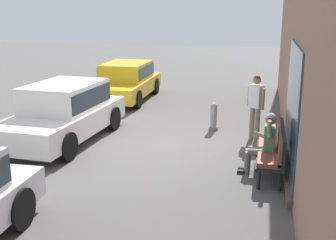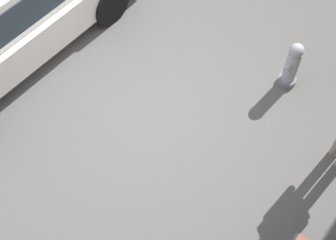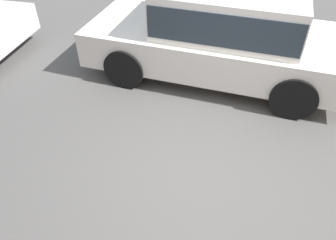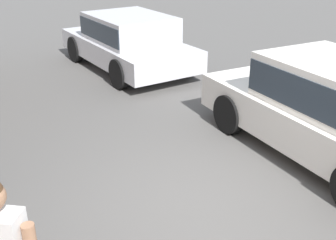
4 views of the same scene
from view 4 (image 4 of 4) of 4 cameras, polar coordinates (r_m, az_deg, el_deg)
ground_plane at (r=5.40m, az=4.65°, el=-11.98°), size 60.00×60.00×0.00m
parked_car_mid at (r=6.68m, az=21.43°, el=1.76°), size 4.34×2.04×1.51m
parked_car_far at (r=10.68m, az=-5.39°, el=10.82°), size 4.23×2.09×1.37m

